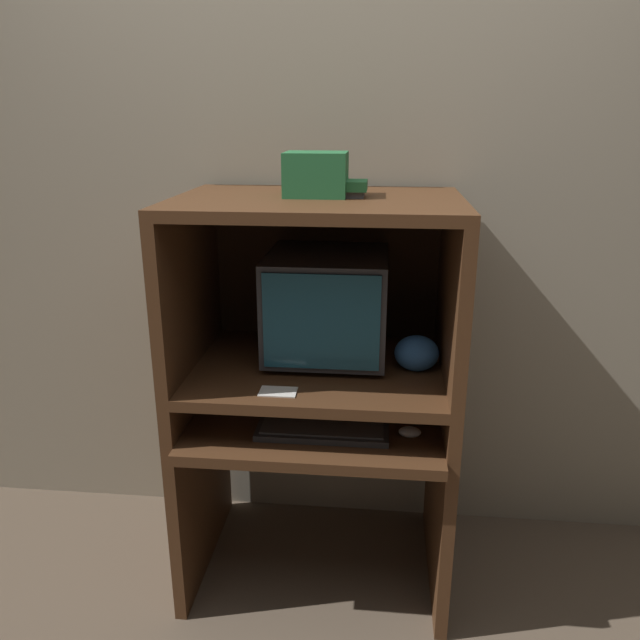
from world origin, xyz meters
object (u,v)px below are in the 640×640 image
crt_monitor (327,304)px  book_stack (342,188)px  snack_bag (417,353)px  storage_box (316,174)px  mouse (410,432)px  keyboard (322,430)px

crt_monitor → book_stack: 0.41m
crt_monitor → snack_bag: bearing=-18.5°
snack_bag → storage_box: size_ratio=0.76×
book_stack → storage_box: 0.09m
crt_monitor → book_stack: bearing=-55.7°
book_stack → storage_box: bearing=175.8°
snack_bag → mouse: bearing=-96.7°
snack_bag → book_stack: bearing=173.5°
mouse → storage_box: 0.87m
keyboard → storage_box: storage_box is taller
crt_monitor → keyboard: 0.44m
storage_box → book_stack: bearing=-4.2°
mouse → storage_box: (-0.32, 0.20, 0.78)m
book_stack → storage_box: storage_box is taller
keyboard → book_stack: size_ratio=2.63×
keyboard → snack_bag: snack_bag is taller
keyboard → mouse: size_ratio=5.98×
snack_bag → book_stack: size_ratio=0.92×
snack_bag → storage_box: storage_box is taller
keyboard → snack_bag: bearing=30.3°
crt_monitor → mouse: (0.29, -0.27, -0.34)m
mouse → keyboard: bearing=-177.7°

